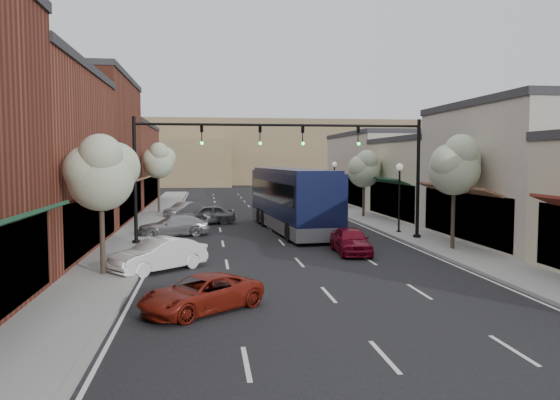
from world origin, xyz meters
name	(u,v)px	position (x,y,z in m)	size (l,w,h in m)	color
ground	(307,271)	(0.00, 0.00, 0.00)	(160.00, 160.00, 0.00)	black
sidewalk_left	(149,222)	(-8.40, 18.50, 0.07)	(2.80, 73.00, 0.15)	gray
sidewalk_right	(370,219)	(8.40, 18.50, 0.07)	(2.80, 73.00, 0.15)	gray
curb_left	(168,222)	(-7.00, 18.50, 0.07)	(0.25, 73.00, 0.17)	gray
curb_right	(353,219)	(7.00, 18.50, 0.07)	(0.25, 73.00, 0.17)	gray
bldg_left_midfar	(69,150)	(-14.24, 20.00, 5.40)	(10.14, 14.10, 10.90)	brown
bldg_left_far	(108,164)	(-14.22, 36.00, 4.16)	(10.14, 18.10, 8.40)	brown
bldg_right_midnear	(530,174)	(13.72, 6.00, 3.91)	(9.14, 12.10, 7.90)	#B9AF9F
bldg_right_midfar	(439,179)	(13.70, 18.00, 3.17)	(9.14, 12.10, 6.40)	#C1B899
bldg_right_far	(382,169)	(13.71, 32.00, 3.66)	(9.14, 16.10, 7.40)	#B9AF9F
hill_far	(227,153)	(0.00, 90.00, 6.00)	(120.00, 30.00, 12.00)	#7A6647
hill_near	(88,163)	(-25.00, 78.00, 4.00)	(50.00, 20.00, 8.00)	#7A6647
signal_mast_right	(379,161)	(5.62, 8.00, 4.62)	(8.22, 0.46, 7.00)	black
signal_mast_left	(179,161)	(-5.62, 8.00, 4.62)	(8.22, 0.46, 7.00)	black
tree_right_near	(456,164)	(8.35, 3.94, 4.45)	(2.85, 2.65, 5.95)	#47382B
tree_right_far	(365,168)	(8.35, 19.94, 3.99)	(2.85, 2.65, 5.43)	#47382B
tree_left_near	(102,172)	(-8.25, -0.06, 4.22)	(2.85, 2.65, 5.69)	#47382B
tree_left_far	(159,160)	(-8.25, 25.94, 4.60)	(2.85, 2.65, 6.13)	#47382B
lamp_post_near	(399,186)	(7.80, 10.50, 3.01)	(0.44, 0.44, 4.44)	black
lamp_post_far	(334,177)	(7.80, 28.00, 3.01)	(0.44, 0.44, 4.44)	black
coach_bus	(292,199)	(1.36, 12.88, 2.11)	(4.13, 13.57, 4.08)	black
red_hatchback	(351,240)	(2.92, 3.94, 0.67)	(1.58, 3.92, 1.34)	maroon
parked_car_a	(201,294)	(-4.37, -5.47, 0.56)	(1.85, 4.02, 1.12)	maroon
parked_car_b	(159,255)	(-6.20, 0.93, 0.69)	(1.46, 4.20, 1.38)	white
parked_car_c	(174,226)	(-6.20, 11.50, 0.64)	(1.78, 4.38, 1.27)	#929297
parked_car_d	(206,214)	(-4.20, 17.39, 0.71)	(1.67, 4.16, 1.42)	slate
parked_car_e	(184,210)	(-6.01, 22.40, 0.61)	(1.30, 3.72, 1.23)	#A2A1A6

